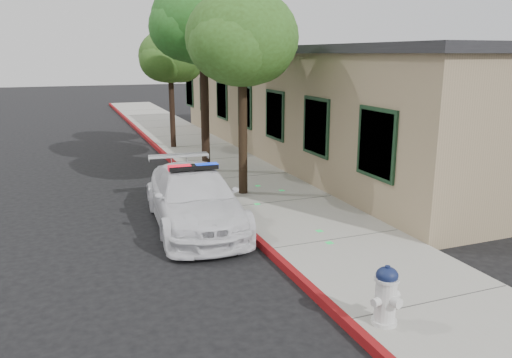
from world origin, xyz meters
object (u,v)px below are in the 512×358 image
object	(u,v)px
police_car	(194,198)
street_tree_near	(243,42)
clapboard_building	(335,101)
fire_hydrant	(386,295)
street_tree_mid	(203,25)
street_tree_far	(171,59)

from	to	relation	value
police_car	street_tree_near	xyz separation A→B (m)	(1.90, 1.83, 3.59)
clapboard_building	fire_hydrant	bearing A→B (deg)	-116.75
police_car	street_tree_mid	size ratio (longest dim) A/B	0.78
clapboard_building	street_tree_mid	size ratio (longest dim) A/B	3.34
clapboard_building	street_tree_far	world-z (taller)	street_tree_far
street_tree_near	clapboard_building	bearing A→B (deg)	40.38
street_tree_mid	fire_hydrant	bearing A→B (deg)	-91.67
street_tree_far	fire_hydrant	bearing A→B (deg)	-90.87
police_car	clapboard_building	bearing A→B (deg)	45.16
street_tree_far	police_car	bearing A→B (deg)	-99.50
street_tree_mid	street_tree_far	distance (m)	4.87
police_car	street_tree_far	distance (m)	10.35
fire_hydrant	clapboard_building	bearing A→B (deg)	49.95
street_tree_mid	street_tree_far	size ratio (longest dim) A/B	1.30
fire_hydrant	street_tree_far	world-z (taller)	street_tree_far
clapboard_building	street_tree_mid	xyz separation A→B (m)	(-5.89, -1.68, 2.74)
street_tree_mid	clapboard_building	bearing A→B (deg)	15.95
clapboard_building	police_car	xyz separation A→B (m)	(-7.59, -6.67, -1.43)
fire_hydrant	street_tree_mid	world-z (taller)	street_tree_mid
fire_hydrant	street_tree_far	bearing A→B (deg)	75.84
fire_hydrant	street_tree_mid	bearing A→B (deg)	75.04
police_car	fire_hydrant	distance (m)	5.79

